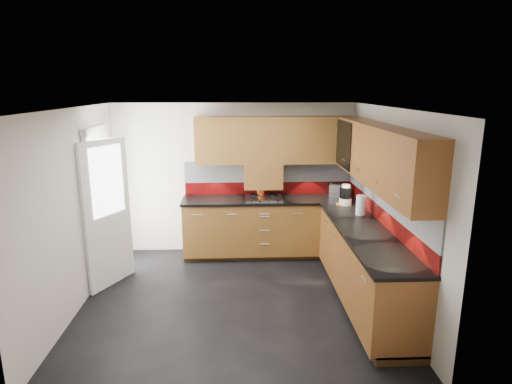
{
  "coord_description": "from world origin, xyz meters",
  "views": [
    {
      "loc": [
        0.04,
        -4.95,
        2.63
      ],
      "look_at": [
        0.29,
        0.65,
        1.25
      ],
      "focal_mm": 30.0,
      "sensor_mm": 36.0,
      "label": 1
    }
  ],
  "objects_px": {
    "utensil_pot": "(261,190)",
    "toaster": "(339,190)",
    "gas_hob": "(264,198)",
    "food_processor": "(346,196)"
  },
  "relations": [
    {
      "from": "gas_hob",
      "to": "food_processor",
      "type": "relative_size",
      "value": 1.84
    },
    {
      "from": "gas_hob",
      "to": "utensil_pot",
      "type": "height_order",
      "value": "utensil_pot"
    },
    {
      "from": "gas_hob",
      "to": "toaster",
      "type": "xyz_separation_m",
      "value": [
        1.2,
        0.1,
        0.08
      ]
    },
    {
      "from": "utensil_pot",
      "to": "toaster",
      "type": "distance_m",
      "value": 1.24
    },
    {
      "from": "gas_hob",
      "to": "food_processor",
      "type": "bearing_deg",
      "value": -18.18
    },
    {
      "from": "gas_hob",
      "to": "toaster",
      "type": "relative_size",
      "value": 1.74
    },
    {
      "from": "gas_hob",
      "to": "food_processor",
      "type": "height_order",
      "value": "food_processor"
    },
    {
      "from": "utensil_pot",
      "to": "food_processor",
      "type": "relative_size",
      "value": 1.37
    },
    {
      "from": "utensil_pot",
      "to": "food_processor",
      "type": "bearing_deg",
      "value": -25.54
    },
    {
      "from": "utensil_pot",
      "to": "toaster",
      "type": "xyz_separation_m",
      "value": [
        1.24,
        -0.09,
        0.0
      ]
    }
  ]
}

